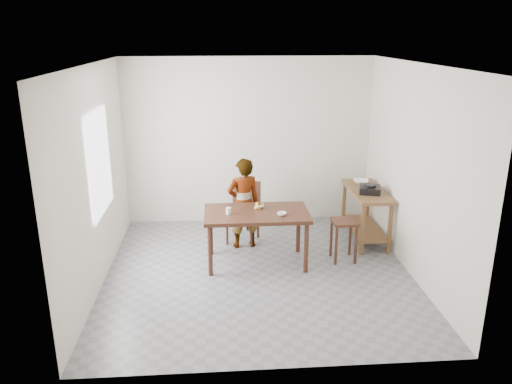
{
  "coord_description": "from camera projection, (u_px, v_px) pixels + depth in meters",
  "views": [
    {
      "loc": [
        -0.49,
        -5.97,
        3.06
      ],
      "look_at": [
        0.0,
        0.4,
        1.0
      ],
      "focal_mm": 35.0,
      "sensor_mm": 36.0,
      "label": 1
    }
  ],
  "objects": [
    {
      "name": "ceiling",
      "position": [
        259.0,
        62.0,
        5.81
      ],
      "size": [
        4.0,
        4.0,
        0.04
      ],
      "primitive_type": "cube",
      "color": "white",
      "rests_on": "wall_back"
    },
    {
      "name": "dining_table",
      "position": [
        257.0,
        238.0,
        6.81
      ],
      "size": [
        1.4,
        0.8,
        0.75
      ],
      "primitive_type": null,
      "color": "#3C1F13",
      "rests_on": "floor"
    },
    {
      "name": "wall_back",
      "position": [
        248.0,
        141.0,
        8.14
      ],
      "size": [
        4.0,
        0.04,
        2.7
      ],
      "primitive_type": "cube",
      "color": "silver",
      "rests_on": "ground"
    },
    {
      "name": "small_bowl",
      "position": [
        282.0,
        214.0,
        6.57
      ],
      "size": [
        0.15,
        0.15,
        0.04
      ],
      "primitive_type": "imported",
      "rotation": [
        0.0,
        0.0,
        0.26
      ],
      "color": "white",
      "rests_on": "dining_table"
    },
    {
      "name": "wall_right",
      "position": [
        416.0,
        172.0,
        6.37
      ],
      "size": [
        0.04,
        4.0,
        2.7
      ],
      "primitive_type": "cube",
      "color": "silver",
      "rests_on": "ground"
    },
    {
      "name": "window_pane",
      "position": [
        100.0,
        163.0,
        6.23
      ],
      "size": [
        0.02,
        1.1,
        1.3
      ],
      "primitive_type": "cube",
      "color": "silver",
      "rests_on": "wall_left"
    },
    {
      "name": "serving_bowl",
      "position": [
        361.0,
        182.0,
        7.76
      ],
      "size": [
        0.29,
        0.29,
        0.06
      ],
      "primitive_type": "imported",
      "rotation": [
        0.0,
        0.0,
        -0.28
      ],
      "color": "white",
      "rests_on": "prep_counter"
    },
    {
      "name": "child",
      "position": [
        243.0,
        203.0,
        7.26
      ],
      "size": [
        0.57,
        0.45,
        1.35
      ],
      "primitive_type": "imported",
      "rotation": [
        0.0,
        0.0,
        3.43
      ],
      "color": "white",
      "rests_on": "floor"
    },
    {
      "name": "gas_burner",
      "position": [
        370.0,
        190.0,
        7.32
      ],
      "size": [
        0.37,
        0.37,
        0.1
      ],
      "primitive_type": "cube",
      "rotation": [
        0.0,
        0.0,
        -0.27
      ],
      "color": "black",
      "rests_on": "prep_counter"
    },
    {
      "name": "dining_chair",
      "position": [
        243.0,
        213.0,
        7.51
      ],
      "size": [
        0.56,
        0.56,
        0.91
      ],
      "primitive_type": null,
      "rotation": [
        0.0,
        0.0,
        -0.36
      ],
      "color": "#3C1F13",
      "rests_on": "floor"
    },
    {
      "name": "prep_counter",
      "position": [
        365.0,
        215.0,
        7.59
      ],
      "size": [
        0.5,
        1.2,
        0.8
      ],
      "primitive_type": null,
      "color": "brown",
      "rests_on": "floor"
    },
    {
      "name": "stool",
      "position": [
        343.0,
        240.0,
        6.93
      ],
      "size": [
        0.34,
        0.34,
        0.59
      ],
      "primitive_type": null,
      "rotation": [
        0.0,
        0.0,
        0.03
      ],
      "color": "#3C1F13",
      "rests_on": "floor"
    },
    {
      "name": "floor",
      "position": [
        258.0,
        274.0,
        6.65
      ],
      "size": [
        4.0,
        4.0,
        0.04
      ],
      "primitive_type": "cube",
      "color": "slate",
      "rests_on": "ground"
    },
    {
      "name": "glass_tumbler",
      "position": [
        229.0,
        211.0,
        6.61
      ],
      "size": [
        0.09,
        0.09,
        0.09
      ],
      "primitive_type": "cylinder",
      "rotation": [
        0.0,
        0.0,
        -0.4
      ],
      "color": "silver",
      "rests_on": "dining_table"
    },
    {
      "name": "wall_front",
      "position": [
        277.0,
        239.0,
        4.31
      ],
      "size": [
        4.0,
        0.04,
        2.7
      ],
      "primitive_type": "cube",
      "color": "silver",
      "rests_on": "ground"
    },
    {
      "name": "wall_left",
      "position": [
        94.0,
        179.0,
        6.08
      ],
      "size": [
        0.04,
        4.0,
        2.7
      ],
      "primitive_type": "cube",
      "color": "silver",
      "rests_on": "ground"
    },
    {
      "name": "banana",
      "position": [
        259.0,
        207.0,
        6.82
      ],
      "size": [
        0.19,
        0.16,
        0.06
      ],
      "primitive_type": null,
      "rotation": [
        0.0,
        0.0,
        0.38
      ],
      "color": "yellow",
      "rests_on": "dining_table"
    }
  ]
}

